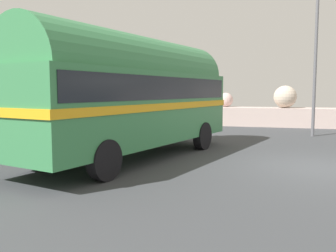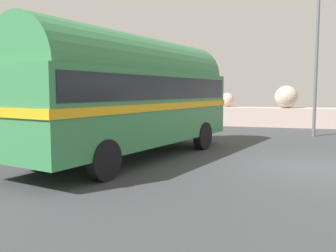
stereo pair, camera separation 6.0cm
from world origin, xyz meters
The scene contains 5 objects.
ground centered at (0.00, 0.00, 0.01)m, with size 32.00×26.00×0.02m.
breakwater centered at (0.05, 11.83, 0.69)m, with size 31.36×2.36×2.48m.
vintage_coach centered at (-5.23, -0.04, 2.05)m, with size 4.51×8.91×3.70m.
second_coach centered at (-10.63, 1.42, 2.05)m, with size 4.62×8.91×3.70m.
lamp_post centered at (0.68, 7.23, 4.15)m, with size 0.83×0.56×7.46m.
Camera 1 is at (-1.18, -10.26, 2.07)m, focal length 38.81 mm.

